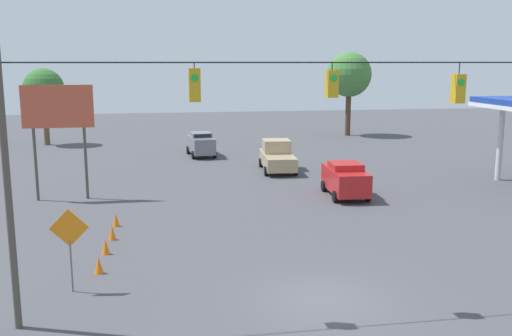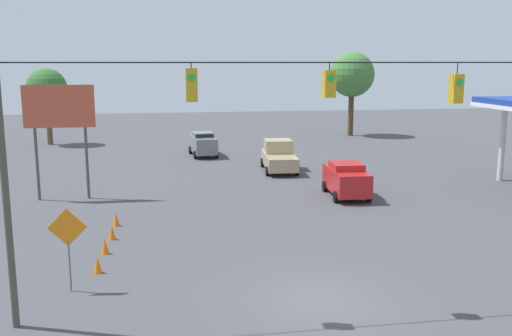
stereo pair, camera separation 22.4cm
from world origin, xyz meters
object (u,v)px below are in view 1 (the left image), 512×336
sedan_grey_withflow_deep (201,144)px  tree_horizon_right (349,75)px  pickup_truck_tan_oncoming_deep (277,157)px  work_zone_sign (69,234)px  tree_horizon_left (44,89)px  sedan_red_oncoming_far (345,179)px  traffic_cone_third (112,233)px  traffic_cone_second (106,247)px  traffic_cone_nearest (99,265)px  overhead_signal_span (329,148)px  roadside_billboard (58,116)px  traffic_cone_fourth (116,220)px

sedan_grey_withflow_deep → tree_horizon_right: tree_horizon_right is taller
sedan_grey_withflow_deep → pickup_truck_tan_oncoming_deep: bearing=123.8°
work_zone_sign → tree_horizon_left: (7.21, -35.83, 3.09)m
sedan_red_oncoming_far → pickup_truck_tan_oncoming_deep: (2.20, -8.29, -0.03)m
traffic_cone_third → work_zone_sign: 5.86m
traffic_cone_second → pickup_truck_tan_oncoming_deep: bearing=-122.5°
sedan_grey_withflow_deep → tree_horizon_left: 16.58m
sedan_red_oncoming_far → tree_horizon_left: 31.99m
tree_horizon_left → traffic_cone_third: bearing=104.9°
traffic_cone_nearest → work_zone_sign: bearing=66.1°
pickup_truck_tan_oncoming_deep → traffic_cone_nearest: 21.10m
sedan_red_oncoming_far → sedan_grey_withflow_deep: bearing=-65.6°
pickup_truck_tan_oncoming_deep → tree_horizon_right: (-11.17, -17.82, 5.22)m
work_zone_sign → overhead_signal_span: bearing=163.0°
roadside_billboard → traffic_cone_third: bearing=112.2°
traffic_cone_second → tree_horizon_right: (-21.52, -34.05, 5.88)m
traffic_cone_fourth → traffic_cone_third: bearing=89.8°
traffic_cone_third → work_zone_sign: (0.87, 5.55, 1.67)m
sedan_grey_withflow_deep → traffic_cone_nearest: bearing=77.6°
tree_horizon_right → sedan_red_oncoming_far: bearing=71.0°
traffic_cone_fourth → tree_horizon_left: bearing=-74.0°
traffic_cone_nearest → work_zone_sign: 2.40m
pickup_truck_tan_oncoming_deep → tree_horizon_left: size_ratio=0.75×
roadside_billboard → work_zone_sign: roadside_billboard is taller
overhead_signal_span → sedan_grey_withflow_deep: size_ratio=4.38×
traffic_cone_nearest → traffic_cone_second: size_ratio=1.00×
pickup_truck_tan_oncoming_deep → roadside_billboard: bearing=25.4°
tree_horizon_right → tree_horizon_left: bearing=3.7°
traffic_cone_third → overhead_signal_span: bearing=131.7°
traffic_cone_third → traffic_cone_fourth: 2.09m
pickup_truck_tan_oncoming_deep → traffic_cone_second: pickup_truck_tan_oncoming_deep is taller
overhead_signal_span → work_zone_sign: size_ratio=6.53×
traffic_cone_nearest → roadside_billboard: (3.08, -11.95, 4.32)m
roadside_billboard → traffic_cone_second: bearing=107.7°
tree_horizon_right → overhead_signal_span: bearing=70.4°
traffic_cone_third → work_zone_sign: size_ratio=0.22×
overhead_signal_span → roadside_billboard: size_ratio=2.94×
work_zone_sign → traffic_cone_nearest: bearing=-113.9°
roadside_billboard → traffic_cone_fourth: bearing=119.0°
sedan_red_oncoming_far → tree_horizon_left: bearing=-49.7°
work_zone_sign → tree_horizon_left: 36.68m
traffic_cone_nearest → traffic_cone_fourth: bearing=-91.7°
overhead_signal_span → work_zone_sign: (7.99, -2.44, -3.02)m
traffic_cone_nearest → roadside_billboard: size_ratio=0.10×
traffic_cone_third → sedan_grey_withflow_deep: bearing=-104.1°
overhead_signal_span → sedan_red_oncoming_far: bearing=-110.7°
sedan_grey_withflow_deep → tree_horizon_left: tree_horizon_left is taller
roadside_billboard → overhead_signal_span: bearing=123.0°
traffic_cone_second → traffic_cone_fourth: 3.96m
traffic_cone_second → work_zone_sign: size_ratio=0.22×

